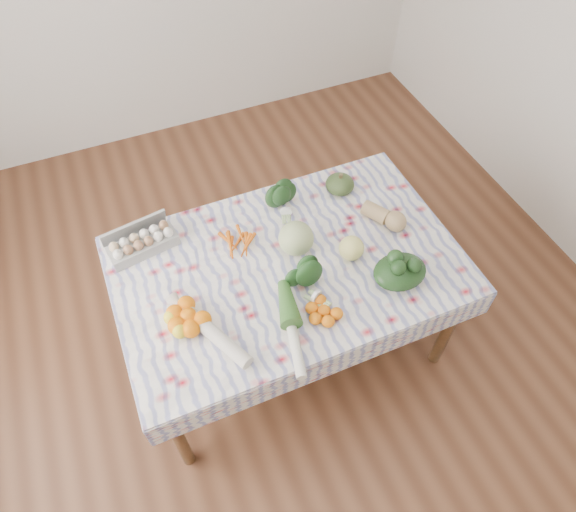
# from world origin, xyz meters

# --- Properties ---
(ground) EXTENTS (4.50, 4.50, 0.00)m
(ground) POSITION_xyz_m (0.00, 0.00, 0.00)
(ground) COLOR #54301C
(ground) RESTS_ON ground
(dining_table) EXTENTS (1.60, 1.00, 0.75)m
(dining_table) POSITION_xyz_m (0.00, 0.00, 0.68)
(dining_table) COLOR brown
(dining_table) RESTS_ON ground
(tablecloth) EXTENTS (1.66, 1.06, 0.01)m
(tablecloth) POSITION_xyz_m (0.00, 0.00, 0.76)
(tablecloth) COLOR white
(tablecloth) RESTS_ON dining_table
(egg_carton) EXTENTS (0.35, 0.19, 0.09)m
(egg_carton) POSITION_xyz_m (-0.62, 0.35, 0.81)
(egg_carton) COLOR #969792
(egg_carton) RESTS_ON tablecloth
(carrot_bunch) EXTENTS (0.24, 0.23, 0.04)m
(carrot_bunch) POSITION_xyz_m (-0.18, 0.20, 0.78)
(carrot_bunch) COLOR #DB6011
(carrot_bunch) RESTS_ON tablecloth
(kale_bunch) EXTENTS (0.20, 0.18, 0.14)m
(kale_bunch) POSITION_xyz_m (0.12, 0.33, 0.83)
(kale_bunch) COLOR #1A3B17
(kale_bunch) RESTS_ON tablecloth
(kabocha_squash) EXTENTS (0.19, 0.19, 0.10)m
(kabocha_squash) POSITION_xyz_m (0.45, 0.35, 0.81)
(kabocha_squash) COLOR #354922
(kabocha_squash) RESTS_ON tablecloth
(cabbage) EXTENTS (0.20, 0.20, 0.17)m
(cabbage) POSITION_xyz_m (0.07, 0.06, 0.85)
(cabbage) COLOR #A5B877
(cabbage) RESTS_ON tablecloth
(butternut_squash) EXTENTS (0.21, 0.25, 0.11)m
(butternut_squash) POSITION_xyz_m (0.56, 0.05, 0.82)
(butternut_squash) COLOR tan
(butternut_squash) RESTS_ON tablecloth
(orange_cluster) EXTENTS (0.33, 0.33, 0.09)m
(orange_cluster) POSITION_xyz_m (-0.53, -0.13, 0.80)
(orange_cluster) COLOR orange
(orange_cluster) RESTS_ON tablecloth
(broccoli) EXTENTS (0.22, 0.22, 0.12)m
(broccoli) POSITION_xyz_m (0.01, -0.20, 0.82)
(broccoli) COLOR #1B4319
(broccoli) RESTS_ON tablecloth
(mandarin_cluster) EXTENTS (0.25, 0.25, 0.06)m
(mandarin_cluster) POSITION_xyz_m (0.04, -0.32, 0.79)
(mandarin_cluster) COLOR orange
(mandarin_cluster) RESTS_ON tablecloth
(grapefruit) EXTENTS (0.14, 0.14, 0.12)m
(grapefruit) POSITION_xyz_m (0.30, -0.08, 0.82)
(grapefruit) COLOR #EAE675
(grapefruit) RESTS_ON tablecloth
(spinach_bag) EXTENTS (0.31, 0.28, 0.11)m
(spinach_bag) POSITION_xyz_m (0.44, -0.29, 0.82)
(spinach_bag) COLOR black
(spinach_bag) RESTS_ON tablecloth
(daikon) EXTENTS (0.25, 0.43, 0.06)m
(daikon) POSITION_xyz_m (-0.45, -0.25, 0.79)
(daikon) COLOR beige
(daikon) RESTS_ON tablecloth
(leek) EXTENTS (0.15, 0.45, 0.05)m
(leek) POSITION_xyz_m (-0.13, -0.36, 0.79)
(leek) COLOR silver
(leek) RESTS_ON tablecloth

